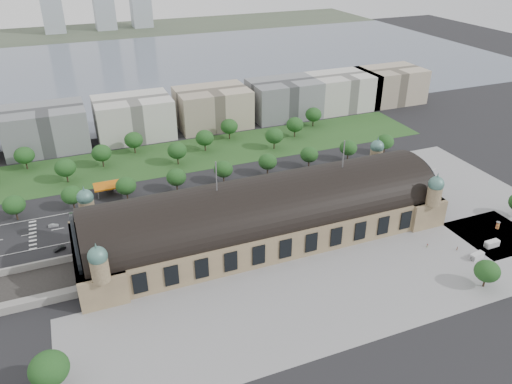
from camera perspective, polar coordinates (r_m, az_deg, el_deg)
name	(u,v)px	position (r m, az deg, el deg)	size (l,w,h in m)	color
ground	(265,236)	(209.25, 1.00, -5.03)	(900.00, 900.00, 0.00)	black
station	(265,215)	(203.80, 1.02, -2.61)	(150.00, 48.40, 44.30)	#9D8761
plaza_south	(339,294)	(181.76, 9.49, -11.37)	(190.00, 48.00, 0.12)	gray
plaza_east	(459,192)	(261.93, 22.23, -0.03)	(56.00, 100.00, 0.12)	gray
road_slab	(194,203)	(234.73, -7.14, -1.29)	(260.00, 26.00, 0.10)	black
grass_belt	(176,157)	(283.76, -9.18, 3.98)	(300.00, 45.00, 0.10)	#264E1F
petrol_station	(111,185)	(252.70, -16.28, 0.74)	(14.00, 13.00, 5.05)	#C35F0B
lake	(137,69)	(478.02, -13.46, 13.55)	(700.00, 320.00, 0.08)	slate
far_shore	(108,31)	(672.37, -16.57, 17.26)	(700.00, 120.00, 0.14)	#44513D
office_2	(46,129)	(311.50, -22.91, 6.68)	(45.00, 32.00, 24.00)	gray
office_3	(134,118)	(313.74, -13.80, 8.27)	(45.00, 32.00, 24.00)	beige
office_4	(213,108)	(323.78, -4.98, 9.59)	(45.00, 32.00, 24.00)	#B3A58D
office_5	(284,99)	(340.94, 3.19, 10.62)	(45.00, 32.00, 24.00)	gray
office_6	(342,91)	(361.63, 9.80, 11.29)	(45.00, 32.00, 24.00)	beige
office_7	(390,85)	(383.53, 15.04, 11.71)	(45.00, 32.00, 24.00)	#B3A58D
tree_row_1	(14,205)	(240.77, -25.93, -1.34)	(9.60, 9.60, 11.52)	#2D2116
tree_row_2	(72,195)	(239.27, -20.30, -0.33)	(9.60, 9.60, 11.52)	#2D2116
tree_row_3	(126,186)	(240.18, -14.65, 0.69)	(9.60, 9.60, 11.52)	#2D2116
tree_row_4	(176,177)	(243.45, -9.10, 1.68)	(9.60, 9.60, 11.52)	#2D2116
tree_row_5	(223,169)	(249.01, -3.75, 2.62)	(9.60, 9.60, 11.52)	#2D2116
tree_row_6	(268,162)	(256.70, 1.34, 3.49)	(9.60, 9.60, 11.52)	#2D2116
tree_row_7	(309,155)	(266.34, 6.10, 4.28)	(9.60, 9.60, 11.52)	#2D2116
tree_row_8	(348,148)	(277.72, 10.51, 4.98)	(9.60, 9.60, 11.52)	#2D2116
tree_row_9	(385,142)	(290.64, 14.56, 5.60)	(9.60, 9.60, 11.52)	#2D2116
tree_belt_2	(24,155)	(289.24, -24.96, 3.82)	(10.40, 10.40, 12.48)	#2D2116
tree_belt_3	(65,168)	(266.20, -20.97, 2.61)	(10.40, 10.40, 12.48)	#2D2116
tree_belt_4	(101,153)	(277.61, -17.24, 4.28)	(10.40, 10.40, 12.48)	#2D2116
tree_belt_5	(134,140)	(290.32, -13.81, 5.80)	(10.40, 10.40, 12.48)	#2D2116
tree_belt_6	(177,151)	(271.40, -9.01, 4.70)	(10.40, 10.40, 12.48)	#2D2116
tree_belt_7	(205,138)	(286.41, -5.89, 6.18)	(10.40, 10.40, 12.48)	#2D2116
tree_belt_8	(229,126)	(302.35, -3.08, 7.50)	(10.40, 10.40, 12.48)	#2D2116
tree_belt_9	(274,136)	(288.01, 2.10, 6.44)	(10.40, 10.40, 12.48)	#2D2116
tree_belt_10	(295,125)	(305.76, 4.47, 7.69)	(10.40, 10.40, 12.48)	#2D2116
tree_belt_11	(313,115)	(324.10, 6.58, 8.79)	(10.40, 10.40, 12.48)	#2D2116
tree_plaza_sw	(49,369)	(154.61, -22.59, -18.16)	(11.00, 11.00, 12.73)	#2D2116
tree_plaza_s	(487,271)	(196.06, 24.91, -8.21)	(9.00, 9.00, 10.64)	#2D2116
traffic_car_1	(53,225)	(231.90, -22.16, -3.56)	(1.44, 4.12, 1.36)	#989BA1
traffic_car_3	(143,211)	(231.40, -12.82, -2.09)	(1.91, 4.70, 1.37)	maroon
traffic_car_4	(252,191)	(241.52, -0.46, 0.07)	(1.95, 4.85, 1.65)	#181C43
traffic_car_5	(335,175)	(260.99, 9.07, 1.94)	(1.60, 4.59, 1.51)	#5A5D62
traffic_car_6	(383,167)	(274.72, 14.35, 2.77)	(2.55, 5.53, 1.54)	silver
parked_car_0	(60,249)	(214.86, -21.53, -6.05)	(1.63, 4.68, 1.54)	black
parked_car_1	(119,236)	(215.19, -15.38, -4.90)	(2.61, 5.66, 1.57)	maroon
parked_car_2	(103,240)	(214.67, -17.11, -5.27)	(2.11, 5.20, 1.51)	#1A1946
parked_car_3	(145,226)	(219.28, -12.56, -3.85)	(1.87, 4.66, 1.59)	#55575C
parked_car_4	(123,236)	(215.04, -14.95, -4.87)	(1.61, 4.60, 1.52)	silver
parked_car_5	(191,222)	(218.93, -7.40, -3.44)	(2.29, 4.96, 1.38)	#94969C
parked_car_6	(152,226)	(218.90, -11.83, -3.83)	(2.15, 5.29, 1.54)	black
bus_west	(196,207)	(228.84, -6.88, -1.68)	(2.45, 10.48, 2.92)	#AE1B22
bus_mid	(280,196)	(236.42, 2.79, -0.40)	(2.74, 11.70, 3.26)	silver
bus_east	(308,190)	(242.33, 5.95, 0.20)	(2.58, 11.01, 3.07)	beige
van_east	(491,244)	(223.03, 25.30, -5.41)	(6.22, 2.60, 2.67)	silver
van_south	(477,256)	(213.01, 23.89, -6.74)	(6.15, 3.25, 2.54)	silver
advertising_column	(498,225)	(236.82, 25.90, -3.43)	(1.72, 1.72, 3.27)	#BF2F36
pedestrian_0	(427,246)	(213.28, 18.99, -5.81)	(0.80, 0.46, 1.63)	gray
pedestrian_1	(457,249)	(215.38, 22.00, -6.02)	(0.66, 0.43, 1.80)	gray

